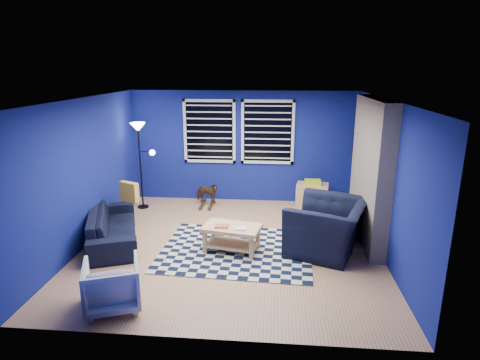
% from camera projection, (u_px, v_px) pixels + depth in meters
% --- Properties ---
extents(floor, '(5.00, 5.00, 0.00)m').
position_uv_depth(floor, '(231.00, 245.00, 6.97)').
color(floor, tan).
rests_on(floor, ground).
extents(ceiling, '(5.00, 5.00, 0.00)m').
position_uv_depth(ceiling, '(230.00, 99.00, 6.29)').
color(ceiling, white).
rests_on(ceiling, wall_back).
extents(wall_back, '(5.00, 0.00, 5.00)m').
position_uv_depth(wall_back, '(243.00, 147.00, 9.02)').
color(wall_back, navy).
rests_on(wall_back, floor).
extents(wall_left, '(0.00, 5.00, 5.00)m').
position_uv_depth(wall_left, '(85.00, 173.00, 6.84)').
color(wall_left, navy).
rests_on(wall_left, floor).
extents(wall_right, '(0.00, 5.00, 5.00)m').
position_uv_depth(wall_right, '(386.00, 180.00, 6.41)').
color(wall_right, navy).
rests_on(wall_right, floor).
extents(fireplace, '(0.65, 2.00, 2.50)m').
position_uv_depth(fireplace, '(369.00, 175.00, 6.92)').
color(fireplace, gray).
rests_on(fireplace, floor).
extents(window_left, '(1.17, 0.06, 1.42)m').
position_uv_depth(window_left, '(209.00, 131.00, 8.95)').
color(window_left, black).
rests_on(window_left, wall_back).
extents(window_right, '(1.17, 0.06, 1.42)m').
position_uv_depth(window_right, '(268.00, 132.00, 8.84)').
color(window_right, black).
rests_on(window_right, wall_back).
extents(tv, '(0.07, 1.00, 0.58)m').
position_uv_depth(tv, '(359.00, 147.00, 8.29)').
color(tv, black).
rests_on(tv, wall_right).
extents(rug, '(2.60, 2.13, 0.02)m').
position_uv_depth(rug, '(237.00, 250.00, 6.78)').
color(rug, black).
rests_on(rug, floor).
extents(sofa, '(2.13, 1.43, 0.58)m').
position_uv_depth(sofa, '(113.00, 226.00, 7.06)').
color(sofa, black).
rests_on(sofa, floor).
extents(armchair_big, '(1.64, 1.54, 0.86)m').
position_uv_depth(armchair_big, '(327.00, 227.00, 6.67)').
color(armchair_big, black).
rests_on(armchair_big, floor).
extents(armchair_bent, '(0.88, 0.89, 0.63)m').
position_uv_depth(armchair_bent, '(112.00, 285.00, 5.11)').
color(armchair_bent, gray).
rests_on(armchair_bent, floor).
extents(rocking_horse, '(0.41, 0.62, 0.48)m').
position_uv_depth(rocking_horse, '(207.00, 193.00, 8.85)').
color(rocking_horse, '#4A2617').
rests_on(rocking_horse, floor).
extents(coffee_table, '(1.03, 0.72, 0.47)m').
position_uv_depth(coffee_table, '(232.00, 233.00, 6.67)').
color(coffee_table, tan).
rests_on(coffee_table, rug).
extents(cabinet, '(0.73, 0.54, 0.65)m').
position_uv_depth(cabinet, '(312.00, 196.00, 8.71)').
color(cabinet, tan).
rests_on(cabinet, floor).
extents(floor_lamp, '(0.51, 0.31, 1.87)m').
position_uv_depth(floor_lamp, '(140.00, 139.00, 8.43)').
color(floor_lamp, black).
rests_on(floor_lamp, floor).
extents(throw_pillow, '(0.40, 0.27, 0.37)m').
position_uv_depth(throw_pillow, '(129.00, 192.00, 7.42)').
color(throw_pillow, gold).
rests_on(throw_pillow, sofa).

